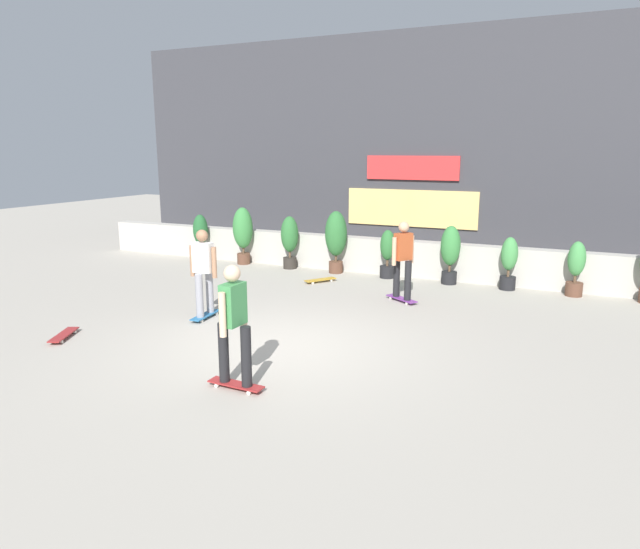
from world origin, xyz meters
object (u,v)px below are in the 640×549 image
at_px(potted_plant_2, 290,239).
at_px(skateboard_near_camera, 320,280).
at_px(potted_plant_4, 387,253).
at_px(skater_by_wall_right, 204,270).
at_px(potted_plant_1, 243,231).
at_px(potted_plant_6, 509,262).
at_px(potted_plant_7, 576,267).
at_px(skater_far_left, 234,322).
at_px(skater_mid_plaza, 403,258).
at_px(potted_plant_5, 450,251).
at_px(skateboard_aside, 64,335).
at_px(potted_plant_0, 201,235).
at_px(potted_plant_3, 336,237).

xyz_separation_m(potted_plant_2, skateboard_near_camera, (1.43, -1.15, -0.74)).
relative_size(potted_plant_4, skater_by_wall_right, 0.71).
xyz_separation_m(potted_plant_1, potted_plant_6, (7.07, 0.00, -0.28)).
bearing_deg(potted_plant_7, skater_far_left, -118.88).
bearing_deg(skater_far_left, potted_plant_7, 61.12).
distance_m(potted_plant_1, skater_mid_plaza, 5.57).
bearing_deg(skateboard_near_camera, potted_plant_6, 15.33).
height_order(potted_plant_5, skater_by_wall_right, skater_by_wall_right).
distance_m(skater_far_left, skateboard_aside, 3.94).
xyz_separation_m(potted_plant_2, potted_plant_5, (4.28, 0.00, -0.01)).
xyz_separation_m(potted_plant_2, skateboard_aside, (-0.80, -6.73, -0.74)).
bearing_deg(potted_plant_7, skateboard_aside, -139.23).
xyz_separation_m(potted_plant_0, skater_far_left, (5.89, -7.27, 0.21)).
xyz_separation_m(potted_plant_6, skateboard_aside, (-6.41, -6.73, -0.58)).
height_order(potted_plant_2, potted_plant_5, potted_plant_2).
bearing_deg(skater_far_left, skateboard_near_camera, 104.37).
xyz_separation_m(potted_plant_1, skater_by_wall_right, (2.15, -4.76, 0.02)).
bearing_deg(potted_plant_0, potted_plant_7, -0.00).
height_order(potted_plant_6, skateboard_near_camera, potted_plant_6).
relative_size(potted_plant_3, potted_plant_5, 1.15).
relative_size(potted_plant_3, potted_plant_7, 1.33).
distance_m(potted_plant_2, potted_plant_3, 1.35).
bearing_deg(skateboard_aside, potted_plant_3, 72.32).
bearing_deg(potted_plant_5, potted_plant_1, -180.00).
distance_m(potted_plant_6, skater_far_left, 7.73).
bearing_deg(potted_plant_2, skater_far_left, -67.60).
bearing_deg(skater_mid_plaza, skater_by_wall_right, -138.04).
bearing_deg(potted_plant_0, potted_plant_2, -0.00).
height_order(skater_far_left, skater_mid_plaza, same).
distance_m(potted_plant_1, potted_plant_2, 1.47).
distance_m(potted_plant_5, skater_by_wall_right, 5.96).
distance_m(potted_plant_0, skater_mid_plaza, 6.92).
relative_size(potted_plant_0, potted_plant_6, 1.09).
height_order(potted_plant_3, potted_plant_4, potted_plant_3).
bearing_deg(skater_far_left, skater_mid_plaza, 82.10).
bearing_deg(potted_plant_3, skater_mid_plaza, -40.60).
relative_size(potted_plant_0, potted_plant_1, 0.83).
distance_m(potted_plant_1, potted_plant_5, 5.74).
xyz_separation_m(potted_plant_4, skateboard_near_camera, (-1.30, -1.15, -0.58)).
height_order(potted_plant_3, skater_by_wall_right, skater_by_wall_right).
distance_m(potted_plant_3, potted_plant_7, 5.67).
relative_size(potted_plant_0, potted_plant_7, 1.09).
relative_size(potted_plant_6, potted_plant_7, 1.00).
xyz_separation_m(skater_far_left, skater_mid_plaza, (0.73, 5.23, 0.00)).
bearing_deg(potted_plant_0, skater_mid_plaza, -17.13).
bearing_deg(potted_plant_2, potted_plant_6, 0.00).
bearing_deg(potted_plant_5, potted_plant_3, -180.00).
distance_m(potted_plant_5, potted_plant_7, 2.73).
xyz_separation_m(potted_plant_4, potted_plant_7, (4.27, 0.00, 0.00)).
height_order(potted_plant_7, skater_by_wall_right, skater_by_wall_right).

